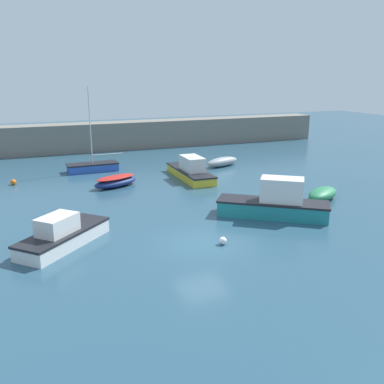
% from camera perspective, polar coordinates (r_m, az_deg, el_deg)
% --- Properties ---
extents(ground_plane, '(120.00, 120.00, 0.20)m').
position_cam_1_polar(ground_plane, '(21.11, 1.37, -7.05)').
color(ground_plane, '#284C60').
extents(harbor_breakwater, '(52.82, 2.75, 2.94)m').
position_cam_1_polar(harbor_breakwater, '(47.43, -12.43, 7.23)').
color(harbor_breakwater, slate).
rests_on(harbor_breakwater, ground_plane).
extents(motorboat_grey_hull, '(1.98, 6.53, 1.80)m').
position_cam_1_polar(motorboat_grey_hull, '(33.70, -0.16, 2.87)').
color(motorboat_grey_hull, yellow).
rests_on(motorboat_grey_hull, ground_plane).
extents(cabin_cruiser_white, '(4.88, 4.79, 1.61)m').
position_cam_1_polar(cabin_cruiser_white, '(21.41, -16.90, -5.49)').
color(cabin_cruiser_white, white).
rests_on(cabin_cruiser_white, ground_plane).
extents(rowboat_blue_near, '(3.40, 2.83, 0.76)m').
position_cam_1_polar(rowboat_blue_near, '(29.39, 17.02, -0.21)').
color(rowboat_blue_near, '#287A4C').
rests_on(rowboat_blue_near, ground_plane).
extents(sailboat_tall_mast, '(4.71, 1.66, 7.01)m').
position_cam_1_polar(sailboat_tall_mast, '(37.16, -13.09, 3.30)').
color(sailboat_tall_mast, '#2D56B7').
rests_on(sailboat_tall_mast, ground_plane).
extents(rowboat_with_red_cover, '(3.81, 2.70, 0.81)m').
position_cam_1_polar(rowboat_with_red_cover, '(31.75, -10.13, 1.43)').
color(rowboat_with_red_cover, navy).
rests_on(rowboat_with_red_cover, ground_plane).
extents(motorboat_with_cabin, '(6.15, 5.19, 2.32)m').
position_cam_1_polar(motorboat_with_cabin, '(25.03, 11.07, -1.44)').
color(motorboat_with_cabin, teal).
rests_on(motorboat_with_cabin, ground_plane).
extents(open_tender_yellow, '(3.77, 2.29, 0.81)m').
position_cam_1_polar(open_tender_yellow, '(38.37, 4.06, 4.05)').
color(open_tender_yellow, gray).
rests_on(open_tender_yellow, ground_plane).
extents(mooring_buoy_white, '(0.38, 0.38, 0.38)m').
position_cam_1_polar(mooring_buoy_white, '(20.87, 4.13, -6.50)').
color(mooring_buoy_white, white).
rests_on(mooring_buoy_white, ground_plane).
extents(mooring_buoy_orange, '(0.42, 0.42, 0.42)m').
position_cam_1_polar(mooring_buoy_orange, '(34.48, -22.72, 1.23)').
color(mooring_buoy_orange, orange).
rests_on(mooring_buoy_orange, ground_plane).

